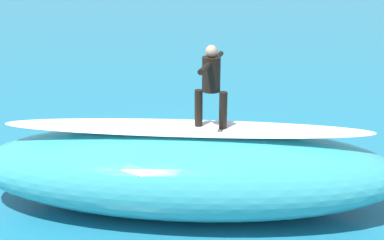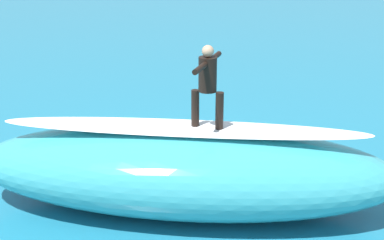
{
  "view_description": "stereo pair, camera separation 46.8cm",
  "coord_description": "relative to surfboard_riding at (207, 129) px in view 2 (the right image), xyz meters",
  "views": [
    {
      "loc": [
        -1.16,
        12.46,
        5.76
      ],
      "look_at": [
        -0.79,
        0.57,
        1.41
      ],
      "focal_mm": 49.15,
      "sensor_mm": 36.0,
      "label": 1
    },
    {
      "loc": [
        -1.62,
        12.43,
        5.76
      ],
      "look_at": [
        -0.79,
        0.57,
        1.41
      ],
      "focal_mm": 49.15,
      "sensor_mm": 36.0,
      "label": 2
    }
  ],
  "objects": [
    {
      "name": "wave_crest",
      "position": [
        0.5,
        -0.02,
        -0.96
      ],
      "size": [
        9.2,
        3.28,
        1.84
      ],
      "primitive_type": "ellipsoid",
      "rotation": [
        0.0,
        0.0,
        -0.04
      ],
      "color": "teal",
      "rests_on": "ground_plane"
    },
    {
      "name": "surfboard_paddling",
      "position": [
        0.87,
        -3.59,
        -1.85
      ],
      "size": [
        2.21,
        1.47,
        0.06
      ],
      "primitive_type": "ellipsoid",
      "rotation": [
        0.0,
        0.0,
        0.47
      ],
      "color": "yellow",
      "rests_on": "ground_plane"
    },
    {
      "name": "surfer_riding",
      "position": [
        -0.0,
        0.0,
        1.03
      ],
      "size": [
        0.66,
        1.59,
        1.71
      ],
      "rotation": [
        0.0,
        0.0,
        -0.26
      ],
      "color": "black",
      "rests_on": "surfboard_riding"
    },
    {
      "name": "foam_patch_mid",
      "position": [
        4.89,
        -1.53,
        -1.83
      ],
      "size": [
        0.9,
        0.87,
        0.1
      ],
      "primitive_type": "ellipsoid",
      "rotation": [
        0.0,
        0.0,
        2.47
      ],
      "color": "white",
      "rests_on": "ground_plane"
    },
    {
      "name": "ground_plane",
      "position": [
        1.23,
        -2.36,
        -1.88
      ],
      "size": [
        120.0,
        120.0,
        0.0
      ],
      "primitive_type": "plane",
      "color": "teal"
    },
    {
      "name": "surfer_paddling",
      "position": [
        0.77,
        -3.64,
        -1.7
      ],
      "size": [
        1.46,
        0.88,
        0.28
      ],
      "rotation": [
        0.0,
        0.0,
        0.47
      ],
      "color": "black",
      "rests_on": "surfboard_paddling"
    },
    {
      "name": "surfboard_riding",
      "position": [
        0.0,
        0.0,
        0.0
      ],
      "size": [
        1.94,
        0.97,
        0.08
      ],
      "primitive_type": "ellipsoid",
      "rotation": [
        0.0,
        0.0,
        -0.26
      ],
      "color": "silver",
      "rests_on": "wave_crest"
    },
    {
      "name": "wave_foam_lip",
      "position": [
        0.5,
        -0.02,
        0.0
      ],
      "size": [
        7.76,
        1.35,
        0.08
      ],
      "primitive_type": "ellipsoid",
      "rotation": [
        0.0,
        0.0,
        -0.04
      ],
      "color": "white",
      "rests_on": "wave_crest"
    }
  ]
}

